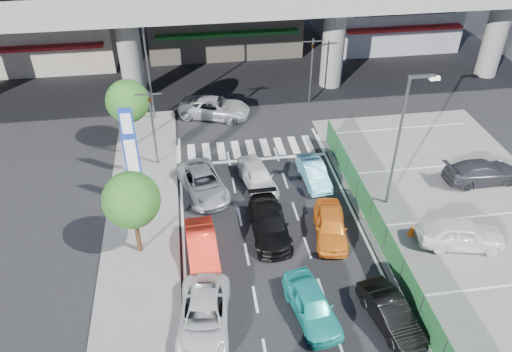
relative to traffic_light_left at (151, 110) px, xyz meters
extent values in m
plane|color=black|center=(6.20, -12.00, -3.94)|extent=(120.00, 120.00, 0.00)
cube|color=#626260|center=(17.20, -10.00, -3.91)|extent=(12.00, 28.00, 0.06)
cube|color=#626260|center=(-0.80, -8.00, -3.88)|extent=(4.00, 30.00, 0.12)
cylinder|color=slate|center=(-1.80, 10.00, 0.06)|extent=(1.80, 1.80, 8.00)
cylinder|color=slate|center=(14.20, 10.00, 0.06)|extent=(1.80, 1.80, 8.00)
cylinder|color=slate|center=(28.20, 10.00, 0.06)|extent=(1.80, 1.80, 8.00)
cube|color=maroon|center=(-9.80, 14.90, -1.14)|extent=(10.80, 1.60, 0.25)
cube|color=#146721|center=(6.20, 15.90, -1.14)|extent=(12.60, 1.60, 0.25)
cube|color=maroon|center=(22.20, 14.90, -1.14)|extent=(10.80, 1.60, 0.25)
cylinder|color=#595B60|center=(0.00, 0.00, -1.34)|extent=(0.14, 0.14, 5.20)
cube|color=#595B60|center=(0.00, 0.00, 1.06)|extent=(1.60, 0.08, 0.08)
imported|color=black|center=(0.00, 0.00, 0.76)|extent=(0.26, 1.24, 0.50)
cylinder|color=#595B60|center=(11.70, 7.00, -1.34)|extent=(0.14, 0.14, 5.20)
cube|color=#595B60|center=(11.70, 7.00, 1.06)|extent=(1.60, 0.08, 0.08)
imported|color=black|center=(11.70, 7.00, 0.76)|extent=(0.26, 1.24, 0.50)
cylinder|color=#595B60|center=(13.20, -6.00, 0.06)|extent=(0.16, 0.16, 8.00)
cube|color=#595B60|center=(13.80, -6.00, 3.96)|extent=(1.40, 0.15, 0.15)
cube|color=silver|center=(14.50, -6.00, 3.81)|extent=(0.50, 0.22, 0.18)
cylinder|color=#595B60|center=(-0.30, 6.00, 0.06)|extent=(0.16, 0.16, 8.00)
cube|color=#595B60|center=(0.30, 6.00, 3.96)|extent=(1.40, 0.15, 0.15)
cube|color=silver|center=(1.00, 6.00, 3.81)|extent=(0.50, 0.22, 0.18)
cylinder|color=#595B60|center=(-1.00, -4.00, -2.84)|extent=(0.10, 0.10, 2.20)
cube|color=navy|center=(-1.00, -4.00, -0.74)|extent=(0.80, 0.12, 3.00)
cube|color=white|center=(-1.00, -4.07, -0.74)|extent=(0.60, 0.02, 2.40)
cylinder|color=#595B60|center=(-1.40, -1.00, -2.84)|extent=(0.10, 0.10, 2.20)
cube|color=navy|center=(-1.40, -1.00, -0.74)|extent=(0.80, 0.12, 3.00)
cube|color=white|center=(-1.40, -1.07, -0.74)|extent=(0.60, 0.02, 2.40)
cylinder|color=#382314|center=(-0.80, -8.00, -2.74)|extent=(0.24, 0.24, 2.40)
sphere|color=#1A4814|center=(-0.80, -8.00, -0.54)|extent=(2.80, 2.80, 2.80)
cylinder|color=#382314|center=(-1.60, 2.50, -2.74)|extent=(0.24, 0.24, 2.40)
sphere|color=#1A4814|center=(-1.60, 2.50, -0.54)|extent=(2.80, 2.80, 2.80)
imported|color=silver|center=(2.18, -13.15, -3.28)|extent=(2.73, 4.94, 1.31)
imported|color=#22AEA5|center=(6.96, -13.24, -3.25)|extent=(2.28, 4.26, 1.38)
imported|color=black|center=(10.26, -14.20, -3.30)|extent=(2.07, 4.08, 1.28)
imported|color=red|center=(2.35, -8.88, -3.25)|extent=(1.66, 4.25, 1.38)
imported|color=black|center=(6.00, -7.57, -3.26)|extent=(1.96, 4.70, 1.36)
imported|color=orange|center=(9.20, -8.22, -3.25)|extent=(2.30, 4.27, 1.38)
imported|color=#95969C|center=(2.76, -3.39, -3.27)|extent=(3.27, 5.19, 1.34)
imported|color=silver|center=(6.04, -3.22, -3.25)|extent=(2.36, 4.28, 1.38)
imported|color=#62BBDA|center=(9.51, -3.26, -3.33)|extent=(1.52, 3.78, 1.22)
imported|color=#ABADB4|center=(4.17, 5.88, -3.21)|extent=(5.75, 3.97, 1.46)
imported|color=white|center=(15.67, -9.97, -3.12)|extent=(4.70, 2.69, 1.51)
imported|color=#303035|center=(19.62, -4.85, -3.20)|extent=(4.73, 2.02, 1.36)
cone|color=#EE4F0D|center=(13.49, -8.90, -3.48)|extent=(0.44, 0.44, 0.78)
camera|label=1|loc=(2.34, -27.36, 14.26)|focal=35.00mm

